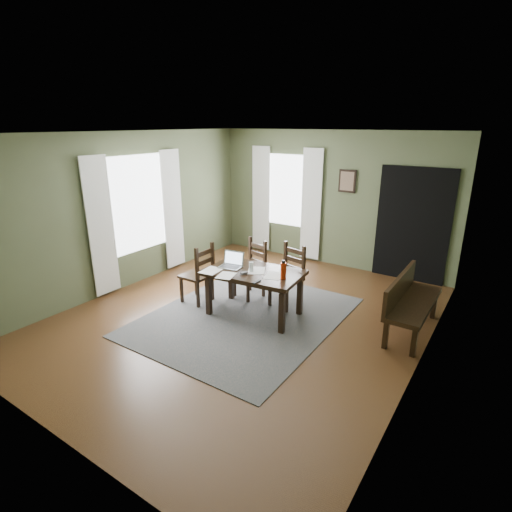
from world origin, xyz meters
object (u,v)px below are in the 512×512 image
Objects in this scene: laptop at (232,263)px; water_bottle at (283,271)px; chair_end at (199,274)px; dining_table at (254,276)px; bench at (409,299)px; chair_back_right at (288,277)px; chair_back_left at (251,269)px.

laptop is 1.33× the size of water_bottle.
dining_table is at bearing 97.58° from chair_end.
water_bottle reaches higher than dining_table.
dining_table is at bearing -4.69° from laptop.
chair_end reaches higher than dining_table.
bench is 1.79m from water_bottle.
dining_table is 0.66m from chair_back_right.
chair_end is at bearing -114.89° from chair_back_left.
water_bottle reaches higher than bench.
bench is (1.82, 0.19, 0.00)m from chair_back_right.
chair_end reaches higher than laptop.
laptop is at bearing 108.05° from bench.
chair_end reaches higher than water_bottle.
chair_back_right is at bearing 16.95° from chair_back_left.
water_bottle is (0.26, -0.63, 0.36)m from chair_back_right.
dining_table is 2.22m from bench.
chair_back_left is at bearing 94.98° from bench.
bench is at bearing 19.45° from chair_back_left.
chair_back_right reaches higher than chair_back_left.
water_bottle reaches higher than laptop.
chair_end is 1.56m from water_bottle.
chair_back_left reaches higher than bench.
chair_back_right reaches higher than laptop.
dining_table is 1.49× the size of chair_end.
chair_back_left is 2.63× the size of laptop.
chair_end is at bearing -176.67° from water_bottle.
chair_back_right is at bearing 34.96° from laptop.
dining_table is 0.56m from water_bottle.
laptop is (0.60, 0.10, 0.29)m from chair_end.
dining_table is at bearing 110.60° from bench.
bench is at bearing 9.65° from laptop.
chair_back_left is at bearing 85.31° from laptop.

